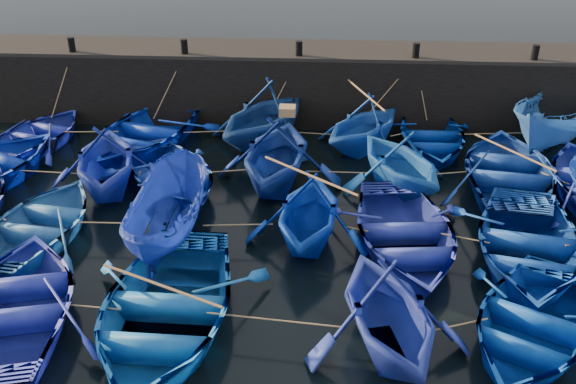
{
  "coord_description": "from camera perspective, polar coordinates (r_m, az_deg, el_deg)",
  "views": [
    {
      "loc": [
        0.91,
        -12.15,
        9.04
      ],
      "look_at": [
        0.0,
        3.2,
        0.7
      ],
      "focal_mm": 40.0,
      "sensor_mm": 36.0,
      "label": 1
    }
  ],
  "objects": [
    {
      "name": "ground",
      "position": [
        15.17,
        -0.73,
        -8.1
      ],
      "size": [
        120.0,
        120.0,
        0.0
      ],
      "primitive_type": "plane",
      "color": "black",
      "rests_on": "ground"
    },
    {
      "name": "quay_wall",
      "position": [
        23.97,
        1.05,
        9.5
      ],
      "size": [
        26.0,
        2.5,
        2.5
      ],
      "primitive_type": "cube",
      "color": "black",
      "rests_on": "ground"
    },
    {
      "name": "quay_top",
      "position": [
        23.58,
        1.08,
        12.52
      ],
      "size": [
        26.0,
        2.5,
        0.12
      ],
      "primitive_type": "cube",
      "color": "black",
      "rests_on": "quay_wall"
    },
    {
      "name": "bollard_0",
      "position": [
        24.3,
        -18.68,
        12.31
      ],
      "size": [
        0.24,
        0.24,
        0.5
      ],
      "primitive_type": "cylinder",
      "color": "black",
      "rests_on": "quay_top"
    },
    {
      "name": "bollard_1",
      "position": [
        23.13,
        -9.21,
        12.65
      ],
      "size": [
        0.24,
        0.24,
        0.5
      ],
      "primitive_type": "cylinder",
      "color": "black",
      "rests_on": "quay_top"
    },
    {
      "name": "bollard_2",
      "position": [
        22.63,
        0.99,
        12.65
      ],
      "size": [
        0.24,
        0.24,
        0.5
      ],
      "primitive_type": "cylinder",
      "color": "black",
      "rests_on": "quay_top"
    },
    {
      "name": "bollard_3",
      "position": [
        22.82,
        11.31,
        12.25
      ],
      "size": [
        0.24,
        0.24,
        0.5
      ],
      "primitive_type": "cylinder",
      "color": "black",
      "rests_on": "quay_top"
    },
    {
      "name": "bollard_4",
      "position": [
        23.69,
        21.12,
        11.51
      ],
      "size": [
        0.24,
        0.24,
        0.5
      ],
      "primitive_type": "cylinder",
      "color": "black",
      "rests_on": "quay_top"
    },
    {
      "name": "boat_0",
      "position": [
        23.3,
        -21.31,
        4.82
      ],
      "size": [
        4.15,
        4.99,
        0.89
      ],
      "primitive_type": "imported",
      "rotation": [
        0.0,
        0.0,
        2.86
      ],
      "color": "navy",
      "rests_on": "ground"
    },
    {
      "name": "boat_1",
      "position": [
        22.13,
        -12.61,
        5.25
      ],
      "size": [
        5.34,
        6.38,
        1.14
      ],
      "primitive_type": "imported",
      "rotation": [
        0.0,
        0.0,
        -0.3
      ],
      "color": "#092CC4",
      "rests_on": "ground"
    },
    {
      "name": "boat_2",
      "position": [
        21.46,
        -2.14,
        6.93
      ],
      "size": [
        5.54,
        5.76,
        2.33
      ],
      "primitive_type": "imported",
      "rotation": [
        0.0,
        0.0,
        -0.53
      ],
      "color": "navy",
      "rests_on": "ground"
    },
    {
      "name": "boat_3",
      "position": [
        21.34,
        6.76,
        6.05
      ],
      "size": [
        4.8,
        4.88,
        1.94
      ],
      "primitive_type": "imported",
      "rotation": [
        0.0,
        0.0,
        -0.68
      ],
      "color": "blue",
      "rests_on": "ground"
    },
    {
      "name": "boat_4",
      "position": [
        22.05,
        12.62,
        4.89
      ],
      "size": [
        3.29,
        4.57,
        0.95
      ],
      "primitive_type": "imported",
      "rotation": [
        0.0,
        0.0,
        -0.01
      ],
      "color": "navy",
      "rests_on": "ground"
    },
    {
      "name": "boat_5",
      "position": [
        23.13,
        22.84,
        5.89
      ],
      "size": [
        4.76,
        5.37,
        2.03
      ],
      "primitive_type": "imported",
      "rotation": [
        0.0,
        0.0,
        -0.65
      ],
      "color": "blue",
      "rests_on": "ground"
    },
    {
      "name": "boat_7",
      "position": [
        19.27,
        -15.87,
        2.91
      ],
      "size": [
        4.42,
        4.83,
        2.15
      ],
      "primitive_type": "imported",
      "rotation": [
        0.0,
        0.0,
        3.39
      ],
      "color": "#1C30A2",
      "rests_on": "ground"
    },
    {
      "name": "boat_8",
      "position": [
        19.24,
        -10.4,
        1.6
      ],
      "size": [
        5.43,
        5.83,
        0.98
      ],
      "primitive_type": "imported",
      "rotation": [
        0.0,
        0.0,
        0.58
      ],
      "color": "blue",
      "rests_on": "ground"
    },
    {
      "name": "boat_9",
      "position": [
        18.73,
        -0.97,
        3.6
      ],
      "size": [
        4.29,
        4.82,
        2.32
      ],
      "primitive_type": "imported",
      "rotation": [
        0.0,
        0.0,
        3.03
      ],
      "color": "navy",
      "rests_on": "ground"
    },
    {
      "name": "boat_10",
      "position": [
        18.89,
        10.0,
        2.85
      ],
      "size": [
        4.68,
        4.91,
        2.01
      ],
      "primitive_type": "imported",
      "rotation": [
        0.0,
        0.0,
        3.62
      ],
      "color": "blue",
      "rests_on": "ground"
    },
    {
      "name": "boat_11",
      "position": [
        20.03,
        19.14,
        1.81
      ],
      "size": [
        4.75,
        6.1,
        1.16
      ],
      "primitive_type": "imported",
      "rotation": [
        0.0,
        0.0,
        3.0
      ],
      "color": "navy",
      "rests_on": "ground"
    },
    {
      "name": "boat_14",
      "position": [
        17.67,
        -21.14,
        -2.64
      ],
      "size": [
        3.85,
        4.96,
        0.95
      ],
      "primitive_type": "imported",
      "rotation": [
        0.0,
        0.0,
        3.01
      ],
      "color": "#2861AF",
      "rests_on": "ground"
    },
    {
      "name": "boat_15",
      "position": [
        16.44,
        -10.74,
        -1.94
      ],
      "size": [
        1.85,
        4.48,
        1.71
      ],
      "primitive_type": "imported",
      "rotation": [
        0.0,
        0.0,
        3.1
      ],
      "color": "#1E37A7",
      "rests_on": "ground"
    },
    {
      "name": "boat_16",
      "position": [
        16.06,
        1.84,
        -1.68
      ],
      "size": [
        3.55,
        4.0,
        1.95
      ],
      "primitive_type": "imported",
      "rotation": [
        0.0,
        0.0,
        -0.1
      ],
      "color": "#0630B1",
      "rests_on": "ground"
    },
    {
      "name": "boat_17",
      "position": [
        16.25,
        10.31,
        -3.61
      ],
      "size": [
        4.19,
        5.49,
        1.06
      ],
      "primitive_type": "imported",
      "rotation": [
        0.0,
        0.0,
        0.1
      ],
      "color": "#23309E",
      "rests_on": "ground"
    },
    {
      "name": "boat_18",
      "position": [
        16.57,
        20.52,
        -4.37
      ],
      "size": [
        4.77,
        5.94,
        1.1
      ],
      "primitive_type": "imported",
      "rotation": [
        0.0,
        0.0,
        -0.2
      ],
      "color": "navy",
      "rests_on": "ground"
    },
    {
      "name": "boat_21",
      "position": [
        14.86,
        -22.84,
        -9.1
      ],
      "size": [
        4.74,
        5.8,
        1.06
      ],
      "primitive_type": "imported",
      "rotation": [
        0.0,
        0.0,
        3.38
      ],
      "color": "#232DA3",
      "rests_on": "ground"
    },
    {
      "name": "boat_22",
      "position": [
        13.7,
        -11.01,
        -10.22
      ],
      "size": [
        4.21,
        5.79,
        1.18
      ],
      "primitive_type": "imported",
      "rotation": [
        0.0,
        0.0,
        -0.02
      ],
      "color": "blue",
      "rests_on": "ground"
    },
    {
      "name": "boat_23",
      "position": [
        12.91,
        8.86,
        -10.33
      ],
      "size": [
        4.2,
        4.59,
        2.04
      ],
      "primitive_type": "imported",
      "rotation": [
        0.0,
        0.0,
        0.25
      ],
      "color": "#2034A0",
      "rests_on": "ground"
    },
    {
      "name": "boat_24",
      "position": [
        14.19,
        20.87,
        -10.82
      ],
      "size": [
        5.2,
        5.73,
        0.97
      ],
      "primitive_type": "imported",
      "rotation": [
        0.0,
        0.0,
        -0.5
      ],
      "color": "#063B9C",
      "rests_on": "ground"
    },
    {
      "name": "wooden_crate",
      "position": [
        18.21,
        -0.05,
        7.25
      ],
      "size": [
        0.46,
        0.44,
        0.25
      ],
      "primitive_type": "cube",
      "color": "olive",
      "rests_on": "boat_9"
    },
    {
      "name": "mooring_ropes",
      "position": [
        18.87,
        0.21,
        2.82
      ],
      "size": [
        17.39,
        11.67,
        2.1
      ],
      "color": "tan",
      "rests_on": "ground"
    },
    {
      "name": "loose_oars",
      "position": [
        17.04,
        5.9,
        2.38
      ],
      "size": [
        11.0,
        11.48,
        0.85
      ],
      "color": "#99724C",
      "rests_on": "ground"
    }
  ]
}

